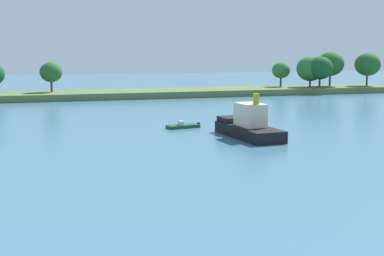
{
  "coord_description": "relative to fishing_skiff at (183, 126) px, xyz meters",
  "views": [
    {
      "loc": [
        -22.07,
        -10.23,
        10.05
      ],
      "look_at": [
        -5.94,
        45.82,
        1.2
      ],
      "focal_mm": 49.1,
      "sensor_mm": 36.0,
      "label": 1
    }
  ],
  "objects": [
    {
      "name": "treeline_island",
      "position": [
        21.86,
        44.69,
        2.53
      ],
      "size": [
        96.11,
        12.24,
        9.33
      ],
      "color": "#566B3D",
      "rests_on": "ground"
    },
    {
      "name": "fishing_skiff",
      "position": [
        0.0,
        0.0,
        0.0
      ],
      "size": [
        4.56,
        2.43,
        0.9
      ],
      "color": "#19472D",
      "rests_on": "ground"
    },
    {
      "name": "tugboat",
      "position": [
        5.32,
        -8.87,
        1.08
      ],
      "size": [
        4.77,
        11.06,
        5.13
      ],
      "color": "black",
      "rests_on": "ground"
    }
  ]
}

